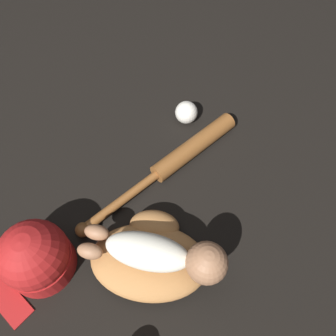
% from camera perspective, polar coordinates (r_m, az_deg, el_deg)
% --- Properties ---
extents(ground_plane, '(6.00, 6.00, 0.00)m').
position_cam_1_polar(ground_plane, '(0.92, -6.37, -18.71)').
color(ground_plane, black).
extents(baseball_glove, '(0.36, 0.31, 0.08)m').
position_cam_1_polar(baseball_glove, '(0.89, -3.16, -14.86)').
color(baseball_glove, '#A8703D').
rests_on(baseball_glove, ground).
extents(baby_figure, '(0.36, 0.23, 0.10)m').
position_cam_1_polar(baby_figure, '(0.81, -0.50, -14.88)').
color(baby_figure, silver).
rests_on(baby_figure, baseball_glove).
extents(baseball_bat, '(0.56, 0.34, 0.06)m').
position_cam_1_polar(baseball_bat, '(1.04, 2.13, 1.96)').
color(baseball_bat, brown).
rests_on(baseball_bat, ground).
extents(baseball, '(0.08, 0.08, 0.08)m').
position_cam_1_polar(baseball, '(1.15, 3.22, 9.65)').
color(baseball, silver).
rests_on(baseball, ground).
extents(baseball_cap, '(0.25, 0.24, 0.18)m').
position_cam_1_polar(baseball_cap, '(0.92, -22.13, -14.10)').
color(baseball_cap, maroon).
rests_on(baseball_cap, ground).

